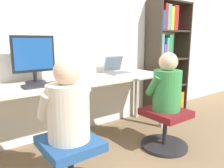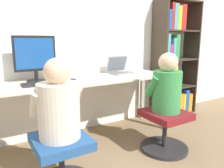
{
  "view_description": "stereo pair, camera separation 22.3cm",
  "coord_description": "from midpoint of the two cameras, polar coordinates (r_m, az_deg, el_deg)",
  "views": [
    {
      "loc": [
        -1.14,
        -1.81,
        1.17
      ],
      "look_at": [
        0.28,
        0.1,
        0.69
      ],
      "focal_mm": 35.0,
      "sensor_mm": 36.0,
      "label": 1
    },
    {
      "loc": [
        -0.96,
        -1.93,
        1.17
      ],
      "look_at": [
        0.28,
        0.1,
        0.69
      ],
      "focal_mm": 35.0,
      "sensor_mm": 36.0,
      "label": 2
    }
  ],
  "objects": [
    {
      "name": "desktop_monitor",
      "position": [
        2.38,
        -16.91,
        6.49
      ],
      "size": [
        0.43,
        0.2,
        0.48
      ],
      "color": "black",
      "rests_on": "desk"
    },
    {
      "name": "keyboard",
      "position": [
        2.22,
        -14.48,
        0.16
      ],
      "size": [
        0.42,
        0.15,
        0.03
      ],
      "color": "#232326",
      "rests_on": "desk"
    },
    {
      "name": "ground_plane",
      "position": [
        2.45,
        -2.0,
        -17.14
      ],
      "size": [
        14.0,
        14.0,
        0.0
      ],
      "primitive_type": "plane",
      "color": "#846B4C"
    },
    {
      "name": "person_at_laptop",
      "position": [
        2.34,
        16.77,
        -0.66
      ],
      "size": [
        0.36,
        0.3,
        0.62
      ],
      "color": "#388C47",
      "rests_on": "office_chair_right"
    },
    {
      "name": "computer_mouse_by_keyboard",
      "position": [
        2.31,
        -7.43,
        1.02
      ],
      "size": [
        0.07,
        0.11,
        0.04
      ],
      "color": "black",
      "rests_on": "desk"
    },
    {
      "name": "office_chair_left",
      "position": [
        1.85,
        -9.51,
        -19.11
      ],
      "size": [
        0.51,
        0.51,
        0.43
      ],
      "color": "#262628",
      "rests_on": "ground_plane"
    },
    {
      "name": "bookshelf",
      "position": [
        3.5,
        17.39,
        4.62
      ],
      "size": [
        0.72,
        0.32,
        1.74
      ],
      "color": "#382D23",
      "rests_on": "ground_plane"
    },
    {
      "name": "person_at_monitor",
      "position": [
        1.67,
        -10.08,
        -5.39
      ],
      "size": [
        0.38,
        0.32,
        0.61
      ],
      "color": "beige",
      "rests_on": "office_chair_left"
    },
    {
      "name": "laptop",
      "position": [
        2.85,
        4.61,
        3.66
      ],
      "size": [
        0.3,
        0.3,
        0.23
      ],
      "color": "gray",
      "rests_on": "desk"
    },
    {
      "name": "office_chair_right",
      "position": [
        2.47,
        16.22,
        -11.2
      ],
      "size": [
        0.51,
        0.51,
        0.43
      ],
      "color": "#262628",
      "rests_on": "ground_plane"
    },
    {
      "name": "wall_back",
      "position": [
        2.73,
        -9.06,
        14.04
      ],
      "size": [
        10.0,
        0.05,
        2.6
      ],
      "color": "white",
      "rests_on": "ground_plane"
    },
    {
      "name": "desk",
      "position": [
        2.46,
        -5.43,
        -0.45
      ],
      "size": [
        2.25,
        0.58,
        0.74
      ],
      "color": "beige",
      "rests_on": "ground_plane"
    }
  ]
}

